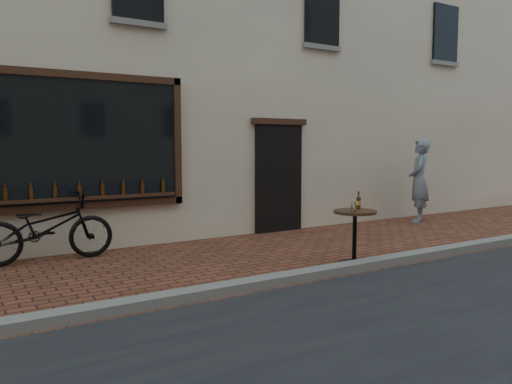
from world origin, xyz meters
TOP-DOWN VIEW (x-y plane):
  - ground at (0.00, 0.00)m, footprint 90.00×90.00m
  - kerb at (0.00, 0.20)m, footprint 90.00×0.25m
  - shop_building at (0.00, 6.50)m, footprint 28.00×6.20m
  - cargo_bicycle at (-2.70, 3.10)m, footprint 2.31×0.75m
  - bistro_table at (1.25, 0.49)m, footprint 0.64×0.64m
  - pedestrian at (5.39, 2.80)m, footprint 0.84×0.80m

SIDE VIEW (x-z plane):
  - ground at x=0.00m, z-range 0.00..0.00m
  - kerb at x=0.00m, z-range 0.00..0.12m
  - cargo_bicycle at x=-2.70m, z-range -0.03..1.09m
  - bistro_table at x=1.25m, z-range 0.04..1.13m
  - pedestrian at x=5.39m, z-range 0.00..1.92m
  - shop_building at x=0.00m, z-range 0.00..10.00m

